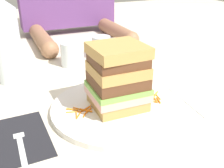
{
  "coord_description": "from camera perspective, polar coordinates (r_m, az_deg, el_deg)",
  "views": [
    {
      "loc": [
        -0.21,
        -0.46,
        0.31
      ],
      "look_at": [
        0.01,
        0.04,
        0.05
      ],
      "focal_mm": 42.52,
      "sensor_mm": 36.0,
      "label": 1
    }
  ],
  "objects": [
    {
      "name": "water_bottle",
      "position": [
        0.76,
        -21.79,
        8.8
      ],
      "size": [
        0.07,
        0.07,
        0.27
      ],
      "color": "silver",
      "rests_on": "ground_plane"
    },
    {
      "name": "carrot_shred_16",
      "position": [
        0.63,
        9.27,
        -3.26
      ],
      "size": [
        0.01,
        0.02,
        0.0
      ],
      "primitive_type": "cylinder",
      "rotation": [
        0.0,
        1.57,
        1.41
      ],
      "color": "orange",
      "rests_on": "main_plate"
    },
    {
      "name": "empty_tumbler_1",
      "position": [
        0.85,
        -8.78,
        6.39
      ],
      "size": [
        0.07,
        0.07,
        0.07
      ],
      "primitive_type": "cylinder",
      "color": "silver",
      "rests_on": "ground_plane"
    },
    {
      "name": "carrot_shred_6",
      "position": [
        0.58,
        -5.65,
        -5.65
      ],
      "size": [
        0.02,
        0.02,
        0.0
      ],
      "primitive_type": "cylinder",
      "rotation": [
        0.0,
        1.57,
        5.51
      ],
      "color": "orange",
      "rests_on": "main_plate"
    },
    {
      "name": "carrot_shred_15",
      "position": [
        0.63,
        7.87,
        -2.75
      ],
      "size": [
        0.01,
        0.03,
        0.0
      ],
      "primitive_type": "cylinder",
      "rotation": [
        0.0,
        1.57,
        1.25
      ],
      "color": "orange",
      "rests_on": "main_plate"
    },
    {
      "name": "carrot_shred_2",
      "position": [
        0.59,
        -7.36,
        -5.27
      ],
      "size": [
        0.02,
        0.02,
        0.0
      ],
      "primitive_type": "cylinder",
      "rotation": [
        0.0,
        1.57,
        5.39
      ],
      "color": "orange",
      "rests_on": "main_plate"
    },
    {
      "name": "carrot_shred_10",
      "position": [
        0.65,
        9.35,
        -2.21
      ],
      "size": [
        0.03,
        0.02,
        0.0
      ],
      "primitive_type": "cylinder",
      "rotation": [
        0.0,
        1.57,
        3.85
      ],
      "color": "orange",
      "rests_on": "main_plate"
    },
    {
      "name": "carrot_shred_12",
      "position": [
        0.62,
        8.27,
        -3.35
      ],
      "size": [
        0.01,
        0.03,
        0.0
      ],
      "primitive_type": "cylinder",
      "rotation": [
        0.0,
        1.57,
        1.76
      ],
      "color": "orange",
      "rests_on": "main_plate"
    },
    {
      "name": "main_plate",
      "position": [
        0.6,
        1.16,
        -5.14
      ],
      "size": [
        0.3,
        0.3,
        0.01
      ],
      "primitive_type": "cylinder",
      "color": "white",
      "rests_on": "ground_plane"
    },
    {
      "name": "fork",
      "position": [
        0.53,
        -19.11,
        -11.92
      ],
      "size": [
        0.02,
        0.17,
        0.0
      ],
      "color": "silver",
      "rests_on": "napkin_dark"
    },
    {
      "name": "carrot_shred_1",
      "position": [
        0.56,
        -7.52,
        -6.94
      ],
      "size": [
        0.01,
        0.02,
        0.0
      ],
      "primitive_type": "cylinder",
      "rotation": [
        0.0,
        1.57,
        4.46
      ],
      "color": "orange",
      "rests_on": "main_plate"
    },
    {
      "name": "juice_glass",
      "position": [
        0.82,
        0.92,
        6.01
      ],
      "size": [
        0.08,
        0.08,
        0.09
      ],
      "color": "white",
      "rests_on": "ground_plane"
    },
    {
      "name": "carrot_shred_9",
      "position": [
        0.62,
        8.66,
        -3.67
      ],
      "size": [
        0.02,
        0.02,
        0.0
      ],
      "primitive_type": "cylinder",
      "rotation": [
        0.0,
        1.57,
        2.17
      ],
      "color": "orange",
      "rests_on": "main_plate"
    },
    {
      "name": "knife",
      "position": [
        0.67,
        15.16,
        -2.91
      ],
      "size": [
        0.03,
        0.2,
        0.0
      ],
      "color": "silver",
      "rests_on": "ground_plane"
    },
    {
      "name": "carrot_shred_5",
      "position": [
        0.58,
        -5.52,
        -5.27
      ],
      "size": [
        0.03,
        0.02,
        0.0
      ],
      "primitive_type": "cylinder",
      "rotation": [
        0.0,
        1.57,
        3.67
      ],
      "color": "orange",
      "rests_on": "main_plate"
    },
    {
      "name": "carrot_shred_14",
      "position": [
        0.64,
        9.9,
        -2.76
      ],
      "size": [
        0.01,
        0.02,
        0.0
      ],
      "primitive_type": "cylinder",
      "rotation": [
        0.0,
        1.57,
        1.4
      ],
      "color": "orange",
      "rests_on": "main_plate"
    },
    {
      "name": "carrot_shred_13",
      "position": [
        0.62,
        9.97,
        -3.47
      ],
      "size": [
        0.01,
        0.03,
        0.0
      ],
      "primitive_type": "cylinder",
      "rotation": [
        0.0,
        1.57,
        1.31
      ],
      "color": "orange",
      "rests_on": "main_plate"
    },
    {
      "name": "carrot_shred_7",
      "position": [
        0.57,
        -5.73,
        -6.32
      ],
      "size": [
        0.02,
        0.03,
        0.0
      ],
      "primitive_type": "cylinder",
      "rotation": [
        0.0,
        1.57,
        0.95
      ],
      "color": "orange",
      "rests_on": "main_plate"
    },
    {
      "name": "empty_tumbler_0",
      "position": [
        0.91,
        -2.31,
        7.91
      ],
      "size": [
        0.06,
        0.06,
        0.07
      ],
      "primitive_type": "cylinder",
      "color": "silver",
      "rests_on": "ground_plane"
    },
    {
      "name": "sandwich",
      "position": [
        0.57,
        1.23,
        1.44
      ],
      "size": [
        0.12,
        0.11,
        0.14
      ],
      "color": "tan",
      "rests_on": "main_plate"
    },
    {
      "name": "carrot_shred_11",
      "position": [
        0.65,
        8.05,
        -1.95
      ],
      "size": [
        0.01,
        0.03,
        0.0
      ],
      "primitive_type": "cylinder",
      "rotation": [
        0.0,
        1.57,
        4.99
      ],
      "color": "orange",
      "rests_on": "main_plate"
    },
    {
      "name": "carrot_shred_4",
      "position": [
        0.58,
        -8.59,
        -5.41
      ],
      "size": [
        0.02,
        0.02,
        0.0
      ],
      "primitive_type": "cylinder",
      "rotation": [
        0.0,
        1.57,
        5.69
      ],
      "color": "orange",
      "rests_on": "main_plate"
    },
    {
      "name": "ground_plane",
      "position": [
        0.59,
        0.31,
        -6.18
      ],
      "size": [
        3.0,
        3.0,
        0.0
      ],
      "primitive_type": "plane",
      "color": "beige"
    },
    {
      "name": "carrot_shred_8",
      "position": [
        0.57,
        -5.23,
        -5.84
      ],
      "size": [
        0.02,
        0.02,
        0.0
      ],
      "primitive_type": "cylinder",
      "rotation": [
        0.0,
        1.57,
        3.86
      ],
      "color": "orange",
      "rests_on": "main_plate"
    },
    {
      "name": "carrot_shred_0",
      "position": [
        0.58,
        -8.37,
        -5.95
      ],
      "size": [
        0.03,
        0.01,
        0.0
      ],
      "primitive_type": "cylinder",
      "rotation": [
        0.0,
        1.57,
        6.03
      ],
      "color": "orange",
      "rests_on": "main_plate"
    },
    {
      "name": "carrot_shred_3",
      "position": [
        0.56,
        -6.98,
        -6.84
      ],
      "size": [
        0.02,
        0.03,
        0.0
      ],
      "primitive_type": "cylinder",
      "rotation": [
        0.0,
        1.57,
        0.93
      ],
      "color": "orange",
      "rests_on": "main_plate"
    },
    {
      "name": "napkin_dark",
      "position": [
        0.55,
        -19.32,
        -10.84
      ],
      "size": [
        0.11,
        0.17,
        0.0
      ],
      "primitive_type": "cube",
      "rotation": [
        0.0,
        0.0,
        0.03
      ],
      "color": "black",
      "rests_on": "ground_plane"
    }
  ]
}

